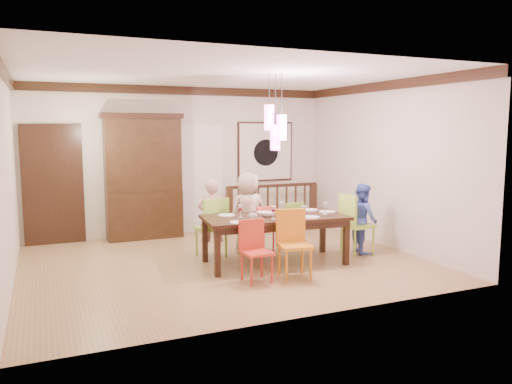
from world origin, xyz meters
name	(u,v)px	position (x,y,z in m)	size (l,w,h in m)	color
floor	(225,262)	(0.00, 0.00, 0.00)	(6.00, 6.00, 0.00)	#977349
ceiling	(224,74)	(0.00, 0.00, 2.90)	(6.00, 6.00, 0.00)	white
wall_back	(182,161)	(0.00, 2.50, 1.45)	(6.00, 6.00, 0.00)	beige
wall_left	(6,178)	(-3.00, 0.00, 1.45)	(5.00, 5.00, 0.00)	beige
wall_right	(384,165)	(3.00, 0.00, 1.45)	(5.00, 5.00, 0.00)	beige
crown_molding	(224,79)	(0.00, 0.00, 2.82)	(6.00, 5.00, 0.16)	black
panel_door	(53,186)	(-2.40, 2.45, 1.05)	(1.04, 0.07, 2.24)	black
white_doorway	(200,180)	(0.35, 2.46, 1.05)	(0.97, 0.05, 2.22)	silver
painting	(265,152)	(1.80, 2.46, 1.60)	(1.25, 0.06, 1.25)	black
pendant_cluster	(275,127)	(0.69, -0.35, 2.11)	(0.27, 0.21, 1.14)	#FF4CC3
dining_table	(275,221)	(0.69, -0.35, 0.67)	(2.28, 1.20, 0.75)	black
chair_far_left	(211,223)	(-0.08, 0.46, 0.56)	(0.50, 0.50, 0.98)	#87C63C
chair_far_mid	(261,226)	(0.76, 0.33, 0.47)	(0.42, 0.42, 0.82)	red
chair_far_right	(289,221)	(1.35, 0.46, 0.47)	(0.41, 0.41, 0.83)	#75A62D
chair_near_left	(257,247)	(0.07, -1.10, 0.48)	(0.40, 0.40, 0.84)	red
chair_near_mid	(295,240)	(0.62, -1.15, 0.55)	(0.50, 0.50, 0.95)	orange
chair_end_right	(358,220)	(2.19, -0.39, 0.58)	(0.47, 0.47, 1.01)	#9DCE3E
china_hutch	(143,176)	(-0.81, 2.30, 1.19)	(1.50, 0.46, 2.37)	black
balustrade	(272,207)	(1.73, 1.95, 0.50)	(1.99, 0.15, 0.96)	black
person_far_left	(211,218)	(-0.06, 0.49, 0.64)	(0.46, 0.30, 1.27)	#D4A1A2
person_far_mid	(248,212)	(0.60, 0.49, 0.68)	(0.67, 0.43, 1.36)	#C3AF93
person_end_right	(363,218)	(2.34, -0.31, 0.59)	(0.57, 0.45, 1.18)	#4660C5
serving_bowl	(289,214)	(0.85, -0.52, 0.79)	(0.36, 0.36, 0.09)	gold
small_bowl	(268,214)	(0.58, -0.36, 0.78)	(0.22, 0.22, 0.07)	white
cup_left	(253,216)	(0.26, -0.50, 0.80)	(0.12, 0.12, 0.09)	silver
cup_right	(304,209)	(1.32, -0.13, 0.79)	(0.09, 0.09, 0.08)	silver
plate_far_left	(226,215)	(0.01, -0.03, 0.76)	(0.26, 0.26, 0.01)	white
plate_far_mid	(265,212)	(0.67, -0.02, 0.76)	(0.26, 0.26, 0.01)	white
plate_far_right	(310,210)	(1.45, -0.09, 0.76)	(0.26, 0.26, 0.01)	white
plate_near_left	(239,222)	(-0.03, -0.66, 0.76)	(0.26, 0.26, 0.01)	white
plate_near_mid	(311,217)	(1.13, -0.70, 0.76)	(0.26, 0.26, 0.01)	white
plate_end_right	(327,212)	(1.62, -0.37, 0.76)	(0.26, 0.26, 0.01)	white
wine_glass_a	(240,211)	(0.16, -0.26, 0.84)	(0.08, 0.08, 0.19)	#590C19
wine_glass_b	(282,208)	(0.89, -0.20, 0.84)	(0.08, 0.08, 0.19)	silver
wine_glass_c	(273,212)	(0.57, -0.56, 0.84)	(0.08, 0.08, 0.19)	#590C19
wine_glass_d	(325,208)	(1.48, -0.54, 0.84)	(0.08, 0.08, 0.19)	silver
napkin	(282,220)	(0.63, -0.74, 0.76)	(0.18, 0.14, 0.01)	#D83359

